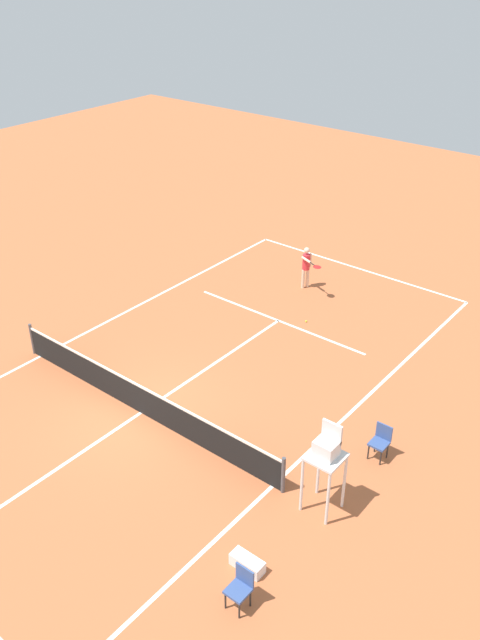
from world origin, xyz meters
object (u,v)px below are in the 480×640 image
umpire_chair (326,455)px  courtside_chair_mid (381,440)px  courtside_chair_near (240,587)px  player_serving (307,265)px  equipment_bag (247,563)px  tennis_ball (306,321)px

umpire_chair → courtside_chair_mid: (-0.19, -2.40, -1.07)m
courtside_chair_near → courtside_chair_mid: 5.63m
player_serving → equipment_bag: player_serving is taller
tennis_ball → equipment_bag: bearing=117.1°
courtside_chair_mid → equipment_bag: bearing=84.4°
courtside_chair_mid → equipment_bag: (0.48, 4.85, -0.38)m
courtside_chair_near → equipment_bag: 0.97m
tennis_ball → courtside_chair_mid: bearing=139.4°
player_serving → courtside_chair_mid: 9.47m
umpire_chair → courtside_chair_mid: umpire_chair is taller
courtside_chair_near → courtside_chair_mid: (-0.04, -5.63, 0.00)m
tennis_ball → equipment_bag: equipment_bag is taller
tennis_ball → umpire_chair: bearing=126.3°
umpire_chair → courtside_chair_mid: size_ratio=2.54×
player_serving → tennis_ball: (-1.46, 2.12, -0.94)m
umpire_chair → courtside_chair_near: 3.41m
courtside_chair_mid → equipment_bag: courtside_chair_mid is taller
tennis_ball → courtside_chair_near: courtside_chair_near is taller
umpire_chair → equipment_bag: size_ratio=3.17×
tennis_ball → umpire_chair: umpire_chair is taller
tennis_ball → umpire_chair: 8.73m
player_serving → courtside_chair_mid: (-6.73, 6.64, -0.44)m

